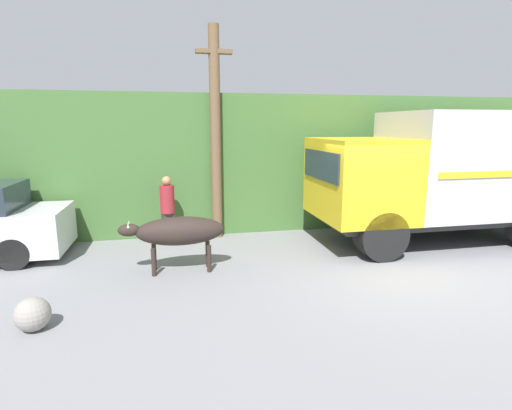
% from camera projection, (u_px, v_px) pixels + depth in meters
% --- Properties ---
extents(ground_plane, '(60.00, 60.00, 0.00)m').
position_uv_depth(ground_plane, '(382.00, 267.00, 8.29)').
color(ground_plane, gray).
extents(hillside_embankment, '(32.00, 6.80, 3.70)m').
position_uv_depth(hillside_embankment, '(291.00, 155.00, 14.30)').
color(hillside_embankment, '#426B33').
rests_on(hillside_embankment, ground_plane).
extents(building_backdrop, '(6.59, 2.70, 3.13)m').
position_uv_depth(building_backdrop, '(89.00, 173.00, 11.20)').
color(building_backdrop, '#B2BCAD').
rests_on(building_backdrop, ground_plane).
extents(cargo_truck, '(6.41, 2.47, 3.21)m').
position_uv_depth(cargo_truck, '(450.00, 171.00, 9.81)').
color(cargo_truck, '#2D2D2D').
rests_on(cargo_truck, ground_plane).
extents(brown_cow, '(2.06, 0.57, 1.12)m').
position_uv_depth(brown_cow, '(178.00, 232.00, 7.90)').
color(brown_cow, '#2D231E').
rests_on(brown_cow, ground_plane).
extents(pedestrian_on_hill, '(0.41, 0.41, 1.68)m').
position_uv_depth(pedestrian_on_hill, '(168.00, 207.00, 9.79)').
color(pedestrian_on_hill, '#38332D').
rests_on(pedestrian_on_hill, ground_plane).
extents(utility_pole, '(0.90, 0.27, 5.29)m').
position_uv_depth(utility_pole, '(215.00, 131.00, 10.06)').
color(utility_pole, brown).
rests_on(utility_pole, ground_plane).
extents(roadside_rock, '(0.49, 0.49, 0.49)m').
position_uv_depth(roadside_rock, '(33.00, 314.00, 5.69)').
color(roadside_rock, gray).
rests_on(roadside_rock, ground_plane).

